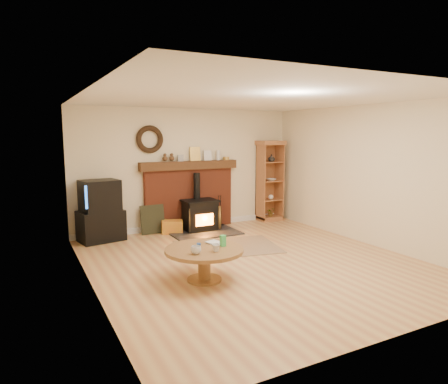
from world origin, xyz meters
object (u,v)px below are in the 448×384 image
curio_cabinet (269,181)px  coffee_table (204,254)px  tv_unit (101,212)px  wood_stove (201,216)px

curio_cabinet → coffee_table: bearing=-136.0°
tv_unit → wood_stove: bearing=-5.6°
tv_unit → curio_cabinet: 3.97m
curio_cabinet → coffee_table: curio_cabinet is taller
tv_unit → curio_cabinet: bearing=1.2°
wood_stove → coffee_table: size_ratio=1.26×
tv_unit → coffee_table: tv_unit is taller
coffee_table → wood_stove: bearing=67.0°
coffee_table → curio_cabinet: bearing=44.0°
tv_unit → curio_cabinet: curio_cabinet is taller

